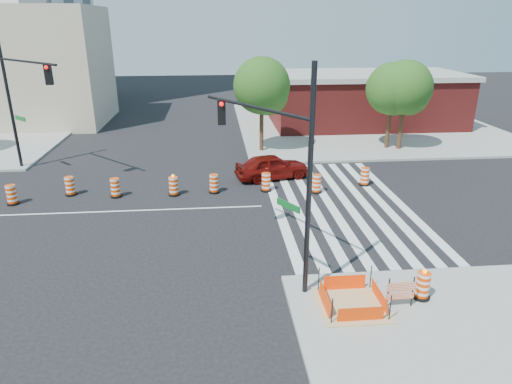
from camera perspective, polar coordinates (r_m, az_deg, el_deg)
The scene contains 23 objects.
ground at distance 23.39m, azimuth -16.66°, elevation -2.31°, with size 120.00×120.00×0.00m, color black.
sidewalk_ne at distance 42.24m, azimuth 13.21°, elevation 8.19°, with size 22.00×22.00×0.15m, color gray.
crosswalk_east at distance 23.72m, azimuth 10.20°, elevation -1.40°, with size 6.75×13.50×0.01m.
lane_centerline at distance 23.39m, azimuth -16.66°, elevation -2.30°, with size 14.00×0.12×0.01m, color silver.
excavation_pit at distance 15.45m, azimuth 11.87°, elevation -13.46°, with size 2.20×2.20×0.90m.
brick_storefront at distance 41.84m, azimuth 13.46°, elevation 11.19°, with size 16.50×8.50×4.60m.
beige_midrise at distance 46.45m, azimuth -27.29°, elevation 13.77°, with size 14.00×10.00×10.00m, color #BBAC8F.
red_coupe at distance 26.86m, azimuth 2.01°, elevation 3.20°, with size 1.73×4.31×1.47m, color #5F0B08.
signal_pole_se at distance 15.17m, azimuth 2.61°, elevation 4.84°, with size 3.18×4.90×7.57m.
signal_pole_nw at distance 29.95m, azimuth -27.41°, elevation 11.48°, with size 4.61×4.63×8.45m.
pit_drum at distance 16.23m, azimuth 20.12°, elevation -11.00°, with size 0.55×0.55×1.09m.
barricade at distance 15.48m, azimuth 17.62°, elevation -11.71°, with size 0.91×0.06×1.06m.
tree_north_c at distance 31.76m, azimuth 0.79°, elevation 12.75°, with size 3.88×3.88×6.59m.
tree_north_d at distance 33.91m, azimuth 16.67°, elevation 11.92°, with size 3.62×3.62×6.16m.
tree_north_e at distance 33.85m, azimuth 18.15°, elevation 11.96°, with size 3.73×3.73×6.34m.
median_drum_2 at distance 26.19m, azimuth -28.23°, elevation -0.38°, with size 0.60×0.60×1.02m.
median_drum_3 at distance 26.25m, azimuth -22.21°, elevation 0.63°, with size 0.60×0.60×1.02m.
median_drum_4 at distance 25.17m, azimuth -17.16°, elevation 0.44°, with size 0.60×0.60×1.02m.
median_drum_5 at distance 24.68m, azimuth -10.26°, elevation 0.67°, with size 0.60×0.60×1.18m.
median_drum_6 at distance 24.77m, azimuth -5.27°, elevation 0.97°, with size 0.60×0.60×1.02m.
median_drum_7 at distance 24.90m, azimuth 1.26°, elevation 1.17°, with size 0.60×0.60×1.02m.
median_drum_8 at distance 24.87m, azimuth 7.58°, elevation 0.96°, with size 0.60×0.60×1.02m.
median_drum_9 at distance 26.52m, azimuth 13.45°, elevation 1.82°, with size 0.60×0.60×1.02m.
Camera 1 is at (4.76, -21.16, 8.76)m, focal length 32.00 mm.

